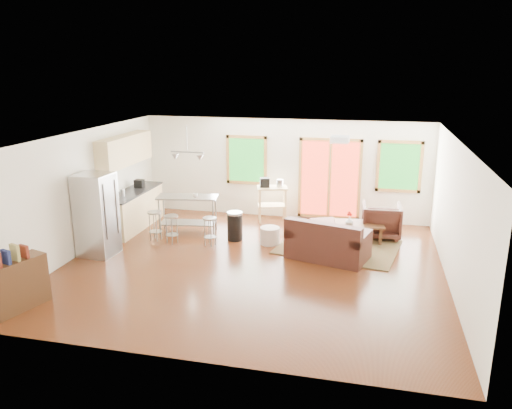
% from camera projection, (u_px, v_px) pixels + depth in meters
% --- Properties ---
extents(floor, '(7.50, 7.00, 0.02)m').
position_uv_depth(floor, '(253.00, 266.00, 10.12)').
color(floor, '#3C1B0C').
rests_on(floor, ground).
extents(ceiling, '(7.50, 7.00, 0.02)m').
position_uv_depth(ceiling, '(252.00, 137.00, 9.42)').
color(ceiling, white).
rests_on(ceiling, ground).
extents(back_wall, '(7.50, 0.02, 2.60)m').
position_uv_depth(back_wall, '(284.00, 169.00, 13.06)').
color(back_wall, white).
rests_on(back_wall, ground).
extents(left_wall, '(0.02, 7.00, 2.60)m').
position_uv_depth(left_wall, '(81.00, 193.00, 10.60)').
color(left_wall, white).
rests_on(left_wall, ground).
extents(right_wall, '(0.02, 7.00, 2.60)m').
position_uv_depth(right_wall, '(456.00, 216.00, 8.94)').
color(right_wall, white).
rests_on(right_wall, ground).
extents(front_wall, '(7.50, 0.02, 2.60)m').
position_uv_depth(front_wall, '(189.00, 274.00, 6.48)').
color(front_wall, white).
rests_on(front_wall, ground).
extents(window_left, '(1.10, 0.05, 1.30)m').
position_uv_depth(window_left, '(247.00, 160.00, 13.18)').
color(window_left, '#195C1B').
rests_on(window_left, back_wall).
extents(french_doors, '(1.60, 0.05, 2.10)m').
position_uv_depth(french_doors, '(330.00, 179.00, 12.81)').
color(french_doors, red).
rests_on(french_doors, back_wall).
extents(window_right, '(1.10, 0.05, 1.30)m').
position_uv_depth(window_right, '(399.00, 167.00, 12.32)').
color(window_right, '#195C1B').
rests_on(window_right, back_wall).
extents(rug, '(2.84, 2.37, 0.03)m').
position_uv_depth(rug, '(338.00, 247.00, 11.11)').
color(rug, '#3C5532').
rests_on(rug, floor).
extents(loveseat, '(1.81, 1.32, 0.87)m').
position_uv_depth(loveseat, '(327.00, 243.00, 10.39)').
color(loveseat, '#331812').
rests_on(loveseat, floor).
extents(coffee_table, '(1.17, 0.79, 0.44)m').
position_uv_depth(coffee_table, '(359.00, 226.00, 11.41)').
color(coffee_table, '#3C2513').
rests_on(coffee_table, floor).
extents(armchair, '(0.91, 0.85, 0.89)m').
position_uv_depth(armchair, '(381.00, 219.00, 11.67)').
color(armchair, '#331812').
rests_on(armchair, floor).
extents(ottoman, '(0.77, 0.77, 0.39)m').
position_uv_depth(ottoman, '(325.00, 229.00, 11.74)').
color(ottoman, '#331812').
rests_on(ottoman, floor).
extents(pouf, '(0.53, 0.53, 0.39)m').
position_uv_depth(pouf, '(270.00, 236.00, 11.30)').
color(pouf, beige).
rests_on(pouf, floor).
extents(vase, '(0.23, 0.23, 0.32)m').
position_uv_depth(vase, '(349.00, 220.00, 11.35)').
color(vase, silver).
rests_on(vase, coffee_table).
extents(book, '(0.19, 0.03, 0.26)m').
position_uv_depth(book, '(369.00, 221.00, 11.21)').
color(book, maroon).
rests_on(book, coffee_table).
extents(cabinets, '(0.64, 2.24, 2.30)m').
position_uv_depth(cabinets, '(131.00, 191.00, 12.24)').
color(cabinets, '#D7B77B').
rests_on(cabinets, floor).
extents(refrigerator, '(0.75, 0.72, 1.76)m').
position_uv_depth(refrigerator, '(97.00, 215.00, 10.49)').
color(refrigerator, '#B7BABC').
rests_on(refrigerator, floor).
extents(island, '(1.50, 0.80, 0.90)m').
position_uv_depth(island, '(188.00, 207.00, 11.98)').
color(island, '#B7BABC').
rests_on(island, floor).
extents(cup, '(0.13, 0.11, 0.12)m').
position_uv_depth(cup, '(195.00, 195.00, 11.58)').
color(cup, white).
rests_on(cup, island).
extents(bar_stool_a, '(0.37, 0.37, 0.68)m').
position_uv_depth(bar_stool_a, '(155.00, 219.00, 11.45)').
color(bar_stool_a, '#B7BABC').
rests_on(bar_stool_a, floor).
extents(bar_stool_b, '(0.41, 0.41, 0.66)m').
position_uv_depth(bar_stool_b, '(172.00, 223.00, 11.26)').
color(bar_stool_b, '#B7BABC').
rests_on(bar_stool_b, floor).
extents(bar_stool_c, '(0.38, 0.38, 0.65)m').
position_uv_depth(bar_stool_c, '(210.00, 225.00, 11.12)').
color(bar_stool_c, '#B7BABC').
rests_on(bar_stool_c, floor).
extents(trash_can, '(0.48, 0.48, 0.67)m').
position_uv_depth(trash_can, '(235.00, 226.00, 11.51)').
color(trash_can, black).
rests_on(trash_can, floor).
extents(kitchen_cart, '(0.86, 0.68, 1.16)m').
position_uv_depth(kitchen_cart, '(271.00, 192.00, 12.76)').
color(kitchen_cart, '#D7B77B').
rests_on(kitchen_cart, floor).
extents(bookshelf, '(0.64, 1.03, 1.14)m').
position_uv_depth(bookshelf, '(17.00, 283.00, 8.22)').
color(bookshelf, '#3C2513').
rests_on(bookshelf, floor).
extents(ceiling_flush, '(0.35, 0.35, 0.12)m').
position_uv_depth(ceiling_flush, '(340.00, 139.00, 9.65)').
color(ceiling_flush, white).
rests_on(ceiling_flush, ceiling).
extents(pendant_light, '(0.80, 0.18, 0.79)m').
position_uv_depth(pendant_light, '(187.00, 156.00, 11.44)').
color(pendant_light, gray).
rests_on(pendant_light, ceiling).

